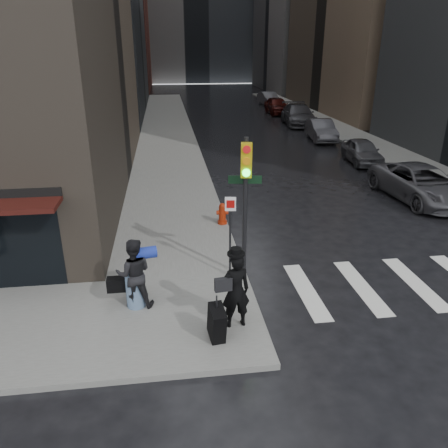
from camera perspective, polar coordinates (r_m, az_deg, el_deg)
The scene contains 14 objects.
ground at distance 10.97m, azimuth -5.79°, elevation -12.57°, with size 140.00×140.00×0.00m, color black.
sidewalk_left at distance 36.54m, azimuth -7.49°, elevation 12.38°, with size 4.00×50.00×0.15m, color slate.
sidewalk_right at distance 38.99m, azimuth 13.26°, elevation 12.61°, with size 3.00×50.00×0.15m, color slate.
crosswalk at distance 14.04m, azimuth 26.50°, elevation -6.67°, with size 8.50×3.00×0.01m.
man_overcoat at distance 9.99m, azimuth 1.02°, elevation -9.40°, with size 1.05×1.13×2.03m.
man_jeans at distance 11.00m, azimuth -11.72°, elevation -6.33°, with size 1.30×0.70×1.83m.
traffic_light at distance 11.48m, azimuth 2.65°, elevation 4.29°, with size 0.98×0.51×3.96m.
fire_hydrant at distance 16.00m, azimuth -0.22°, elevation 1.25°, with size 0.44×0.35×0.79m.
parked_car_0 at distance 20.71m, azimuth 24.35°, elevation 4.85°, with size 2.45×5.32×1.48m, color #4C4C51.
parked_car_1 at distance 26.38m, azimuth 17.59°, elevation 9.06°, with size 1.59×3.94×1.34m, color #515257.
parked_car_2 at distance 32.22m, azimuth 12.56°, elevation 11.90°, with size 1.52×4.37×1.44m, color #46464B.
parked_car_3 at distance 38.40m, azimuth 9.70°, elevation 13.89°, with size 2.34×5.77×1.67m, color #3E3D42.
parked_car_4 at distance 44.57m, azimuth 6.94°, elevation 15.10°, with size 1.86×4.63×1.58m, color #41100D.
parked_car_5 at distance 51.03m, azimuth 5.85°, elevation 15.97°, with size 1.54×4.42×1.46m, color #505156.
Camera 1 is at (-0.11, -9.01, 6.25)m, focal length 35.00 mm.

